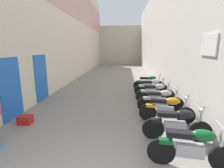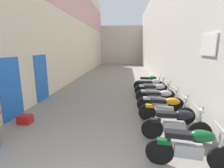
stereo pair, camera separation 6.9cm
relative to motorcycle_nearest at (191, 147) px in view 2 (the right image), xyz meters
The scene contains 12 objects.
ground_plane 9.66m from the motorcycle_nearest, 103.64° to the left, with size 41.14×41.14×0.00m, color gray.
building_left 13.26m from the motorcycle_nearest, 116.63° to the left, with size 0.45×25.14×8.71m.
building_right 11.87m from the motorcycle_nearest, 84.27° to the left, with size 0.45×25.14×7.40m.
building_far_end 25.17m from the motorcycle_nearest, 95.21° to the left, with size 9.43×2.00×5.92m, color beige.
motorcycle_nearest is the anchor object (origin of this frame).
motorcycle_second 1.10m from the motorcycle_nearest, 90.00° to the left, with size 1.85×0.58×1.04m.
motorcycle_third 2.26m from the motorcycle_nearest, 90.00° to the left, with size 1.84×0.58×1.04m.
motorcycle_fourth 3.25m from the motorcycle_nearest, 90.00° to the left, with size 1.85×0.58×1.04m.
motorcycle_fifth 4.44m from the motorcycle_nearest, 90.00° to the left, with size 1.85×0.58×1.04m.
motorcycle_sixth 5.59m from the motorcycle_nearest, 90.00° to the left, with size 1.84×0.58×1.04m.
motorcycle_seventh 6.66m from the motorcycle_nearest, 90.00° to the left, with size 1.85×0.58×1.04m.
plastic_crate 5.12m from the motorcycle_nearest, 159.58° to the left, with size 0.44×0.32×0.28m, color red.
Camera 2 is at (0.90, -2.06, 2.52)m, focal length 26.90 mm.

